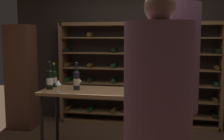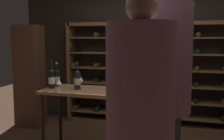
# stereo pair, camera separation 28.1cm
# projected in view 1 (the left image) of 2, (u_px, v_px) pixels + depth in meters

# --- Properties ---
(back_wall) EXTENTS (4.82, 0.10, 2.93)m
(back_wall) POSITION_uv_depth(u_px,v_px,m) (141.00, 43.00, 5.04)
(back_wall) COLOR black
(back_wall) RESTS_ON ground
(wine_rack) EXTENTS (2.86, 0.32, 1.83)m
(wine_rack) POSITION_uv_depth(u_px,v_px,m) (138.00, 75.00, 4.91)
(wine_rack) COLOR brown
(wine_rack) RESTS_ON ground
(tasting_table) EXTENTS (1.37, 0.60, 0.90)m
(tasting_table) POSITION_uv_depth(u_px,v_px,m) (96.00, 97.00, 3.54)
(tasting_table) COLOR brown
(tasting_table) RESTS_ON ground
(person_host_in_suit) EXTENTS (0.48, 0.48, 1.89)m
(person_host_in_suit) POSITION_uv_depth(u_px,v_px,m) (158.00, 114.00, 1.96)
(person_host_in_suit) COLOR black
(person_host_in_suit) RESTS_ON ground
(person_guest_khaki) EXTENTS (0.46, 0.46, 2.07)m
(person_guest_khaki) POSITION_uv_depth(u_px,v_px,m) (173.00, 84.00, 2.54)
(person_guest_khaki) COLOR #2E2E2E
(person_guest_khaki) RESTS_ON ground
(display_cabinet) EXTENTS (0.44, 0.36, 1.78)m
(display_cabinet) POSITION_uv_depth(u_px,v_px,m) (21.00, 77.00, 4.74)
(display_cabinet) COLOR #4C2D1E
(display_cabinet) RESTS_ON ground
(wine_bottle_green_slim) EXTENTS (0.08, 0.08, 0.35)m
(wine_bottle_green_slim) POSITION_uv_depth(u_px,v_px,m) (77.00, 80.00, 3.54)
(wine_bottle_green_slim) COLOR black
(wine_bottle_green_slim) RESTS_ON tasting_table
(wine_bottle_amber_reserve) EXTENTS (0.08, 0.08, 0.36)m
(wine_bottle_amber_reserve) POSITION_uv_depth(u_px,v_px,m) (50.00, 79.00, 3.57)
(wine_bottle_amber_reserve) COLOR black
(wine_bottle_amber_reserve) RESTS_ON tasting_table
(wine_bottle_black_capsule) EXTENTS (0.08, 0.08, 0.33)m
(wine_bottle_black_capsule) POSITION_uv_depth(u_px,v_px,m) (54.00, 78.00, 3.75)
(wine_bottle_black_capsule) COLOR black
(wine_bottle_black_capsule) RESTS_ON tasting_table
(wine_glass_stemmed_left) EXTENTS (0.07, 0.07, 0.14)m
(wine_glass_stemmed_left) POSITION_uv_depth(u_px,v_px,m) (58.00, 83.00, 3.41)
(wine_glass_stemmed_left) COLOR silver
(wine_glass_stemmed_left) RESTS_ON tasting_table
(wine_glass_stemmed_right) EXTENTS (0.07, 0.07, 0.14)m
(wine_glass_stemmed_right) POSITION_uv_depth(u_px,v_px,m) (79.00, 80.00, 3.73)
(wine_glass_stemmed_right) COLOR silver
(wine_glass_stemmed_right) RESTS_ON tasting_table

